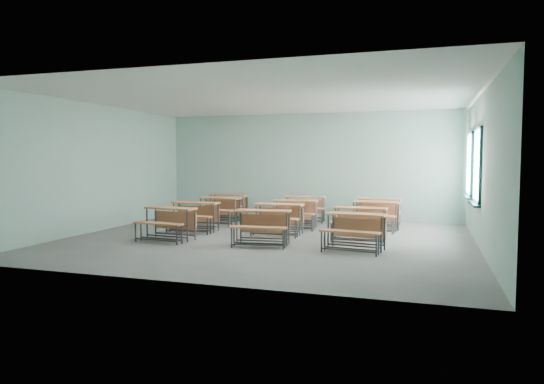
{
  "coord_description": "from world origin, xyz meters",
  "views": [
    {
      "loc": [
        3.45,
        -10.36,
        1.85
      ],
      "look_at": [
        -0.26,
        1.2,
        1.0
      ],
      "focal_mm": 32.0,
      "sensor_mm": 36.0,
      "label": 1
    }
  ],
  "objects": [
    {
      "name": "desk_unit_r3c0",
      "position": [
        -2.37,
        3.29,
        0.5
      ],
      "size": [
        1.19,
        0.8,
        0.74
      ],
      "rotation": [
        0.0,
        0.0,
        0.0
      ],
      "color": "#B66A41",
      "rests_on": "ground"
    },
    {
      "name": "desk_unit_r1c1",
      "position": [
        0.03,
        0.78,
        0.5
      ],
      "size": [
        1.2,
        0.82,
        0.74
      ],
      "rotation": [
        0.0,
        0.0,
        0.02
      ],
      "color": "#B66A41",
      "rests_on": "ground"
    },
    {
      "name": "desk_unit_r3c1",
      "position": [
        0.07,
        3.29,
        0.5
      ],
      "size": [
        1.26,
        0.92,
        0.74
      ],
      "rotation": [
        0.0,
        0.0,
        0.11
      ],
      "color": "#B66A41",
      "rests_on": "ground"
    },
    {
      "name": "desk_unit_r2c0",
      "position": [
        -2.13,
        2.1,
        0.5
      ],
      "size": [
        1.22,
        0.85,
        0.74
      ],
      "rotation": [
        0.0,
        0.0,
        -0.05
      ],
      "color": "#B66A41",
      "rests_on": "ground"
    },
    {
      "name": "desk_unit_r1c2",
      "position": [
        2.03,
        0.53,
        0.5
      ],
      "size": [
        1.21,
        0.84,
        0.74
      ],
      "rotation": [
        0.0,
        0.0,
        -0.04
      ],
      "color": "#B66A41",
      "rests_on": "ground"
    },
    {
      "name": "desk_unit_r1c0",
      "position": [
        -2.12,
        0.6,
        0.5
      ],
      "size": [
        1.22,
        0.85,
        0.74
      ],
      "rotation": [
        0.0,
        0.0,
        0.05
      ],
      "color": "#B66A41",
      "rests_on": "ground"
    },
    {
      "name": "desk_unit_r2c1",
      "position": [
        0.14,
        1.89,
        0.5
      ],
      "size": [
        1.24,
        0.89,
        0.74
      ],
      "rotation": [
        0.0,
        0.0,
        0.08
      ],
      "color": "#B66A41",
      "rests_on": "ground"
    },
    {
      "name": "desk_unit_r2c2",
      "position": [
        2.2,
        2.13,
        0.5
      ],
      "size": [
        1.28,
        0.94,
        0.74
      ],
      "rotation": [
        0.0,
        0.0,
        -0.13
      ],
      "color": "#B66A41",
      "rests_on": "ground"
    },
    {
      "name": "desk_unit_r0c0",
      "position": [
        -2.09,
        -0.77,
        0.5
      ],
      "size": [
        1.25,
        0.9,
        0.74
      ],
      "rotation": [
        0.0,
        0.0,
        -0.1
      ],
      "color": "#B66A41",
      "rests_on": "ground"
    },
    {
      "name": "room",
      "position": [
        0.08,
        0.03,
        1.6
      ],
      "size": [
        9.04,
        8.04,
        3.24
      ],
      "color": "slate",
      "rests_on": "ground"
    },
    {
      "name": "desk_unit_r0c2",
      "position": [
        2.09,
        -0.69,
        0.5
      ],
      "size": [
        1.27,
        0.93,
        0.74
      ],
      "rotation": [
        0.0,
        0.0,
        -0.13
      ],
      "color": "#B66A41",
      "rests_on": "ground"
    },
    {
      "name": "desk_unit_r0c1",
      "position": [
        0.12,
        -0.68,
        0.5
      ],
      "size": [
        1.26,
        0.92,
        0.74
      ],
      "rotation": [
        0.0,
        0.0,
        0.11
      ],
      "color": "#B66A41",
      "rests_on": "ground"
    },
    {
      "name": "desk_unit_r3c2",
      "position": [
        2.2,
        3.19,
        0.5
      ],
      "size": [
        1.2,
        0.82,
        0.74
      ],
      "rotation": [
        0.0,
        0.0,
        -0.02
      ],
      "color": "#B66A41",
      "rests_on": "ground"
    }
  ]
}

